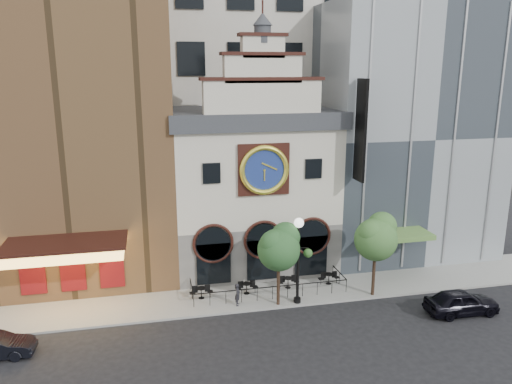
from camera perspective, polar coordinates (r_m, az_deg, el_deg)
The scene contains 16 objects.
ground at distance 33.51m, azimuth 2.41°, elevation -13.25°, with size 120.00×120.00×0.00m, color black.
sidewalk at distance 35.65m, azimuth 1.37°, elevation -11.34°, with size 44.00×5.00×0.15m, color gray.
clock_building at distance 38.37m, azimuth -0.47°, elevation 1.01°, with size 12.60×8.78×18.65m.
theater_building at distance 39.15m, azimuth -20.39°, elevation 9.17°, with size 14.00×15.60×25.00m.
retail_building at distance 44.23m, azimuth 15.73°, elevation 6.78°, with size 14.00×14.40×20.00m.
office_tower at distance 49.55m, azimuth -3.60°, elevation 19.44°, with size 20.00×16.00×40.00m, color beige.
cafe_railing at distance 35.42m, azimuth 1.37°, elevation -10.58°, with size 10.60×2.60×0.90m, color black, non-canonical shape.
bistro_0 at distance 34.58m, azimuth -6.28°, elevation -11.28°, with size 1.58×0.68×0.90m.
bistro_1 at distance 35.03m, azimuth -1.08°, elevation -10.84°, with size 1.58×0.68×0.90m.
bistro_2 at distance 35.94m, azimuth 3.68°, elevation -10.20°, with size 1.58×0.68×0.90m.
bistro_3 at distance 36.87m, azimuth 8.32°, elevation -9.68°, with size 1.58×0.68×0.90m.
car_right at distance 35.18m, azimuth 22.44°, elevation -11.54°, with size 1.90×4.72×1.61m, color black.
pedestrian at distance 33.39m, azimuth -2.12°, elevation -11.61°, with size 0.55×0.36×1.52m, color black.
lamppost at distance 32.70m, azimuth 4.85°, elevation -6.74°, with size 1.87×0.79×5.88m.
tree_left at distance 32.25m, azimuth 2.69°, elevation -6.20°, with size 2.87×2.77×5.53m.
tree_right at distance 34.47m, azimuth 13.60°, elevation -4.91°, with size 3.00×2.89×5.79m.
Camera 1 is at (-7.74, -28.73, 15.42)m, focal length 35.00 mm.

